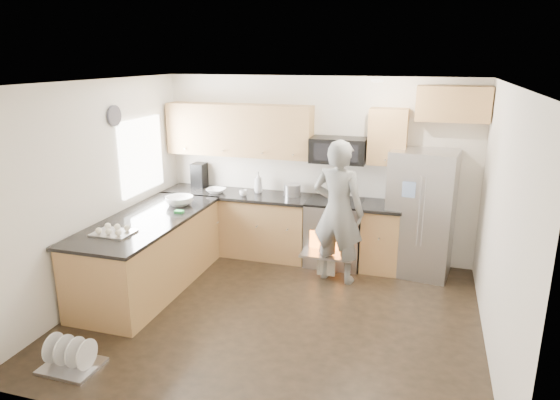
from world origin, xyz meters
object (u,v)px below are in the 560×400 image
(refrigerator, at_px, (421,213))
(person, at_px, (338,212))
(stove_range, at_px, (335,218))
(dish_rack, at_px, (71,359))

(refrigerator, distance_m, person, 1.16)
(stove_range, xyz_separation_m, person, (0.14, -0.54, 0.26))
(refrigerator, xyz_separation_m, person, (-1.01, -0.55, 0.09))
(stove_range, distance_m, person, 0.61)
(refrigerator, bearing_deg, stove_range, -171.41)
(stove_range, xyz_separation_m, dish_rack, (-1.91, -3.21, -0.59))
(stove_range, distance_m, dish_rack, 3.78)
(stove_range, bearing_deg, dish_rack, -120.78)
(person, xyz_separation_m, dish_rack, (-2.05, -2.67, -0.85))
(person, bearing_deg, stove_range, -64.12)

